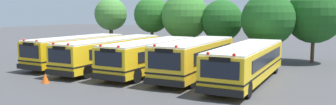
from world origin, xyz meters
name	(u,v)px	position (x,y,z in m)	size (l,w,h in m)	color
ground_plane	(150,72)	(0.00, 0.00, 0.00)	(160.00, 160.00, 0.00)	#424244
school_bus_0	(77,50)	(-7.33, 0.03, 1.36)	(2.73, 10.03, 2.58)	yellow
school_bus_1	(112,52)	(-3.74, 0.14, 1.35)	(2.55, 11.65, 2.55)	yellow
school_bus_2	(151,55)	(0.09, -0.04, 1.34)	(2.63, 10.62, 2.55)	yellow
school_bus_3	(196,57)	(3.74, -0.10, 1.42)	(2.79, 10.06, 2.71)	yellow
school_bus_4	(247,61)	(7.38, 0.01, 1.34)	(2.63, 11.65, 2.52)	yellow
tree_0	(110,14)	(-10.24, 8.63, 4.38)	(3.59, 3.59, 6.14)	#4C3823
tree_1	(152,14)	(-5.72, 10.18, 4.31)	(3.94, 3.94, 6.25)	#4C3823
tree_2	(184,17)	(-1.92, 10.02, 4.09)	(4.91, 4.87, 6.58)	#4C3823
tree_3	(222,20)	(2.17, 10.28, 3.76)	(4.13, 4.13, 5.79)	#4C3823
tree_4	(267,20)	(6.79, 8.66, 3.83)	(4.69, 4.69, 6.27)	#4C3823
tree_5	(315,15)	(10.53, 11.03, 4.33)	(4.98, 4.98, 6.75)	#4C3823
traffic_cone	(45,78)	(-4.00, -6.52, 0.33)	(0.49, 0.49, 0.65)	#EA5914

